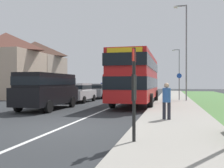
# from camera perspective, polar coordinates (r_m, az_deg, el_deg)

# --- Properties ---
(ground_plane) EXTENTS (120.00, 120.00, 0.00)m
(ground_plane) POSITION_cam_1_polar(r_m,az_deg,el_deg) (9.33, -11.93, -10.05)
(ground_plane) COLOR #2D3033
(lane_marking_centre) EXTENTS (0.14, 60.00, 0.01)m
(lane_marking_centre) POSITION_cam_1_polar(r_m,az_deg,el_deg) (16.84, -0.08, -5.40)
(lane_marking_centre) COLOR silver
(lane_marking_centre) RESTS_ON ground_plane
(pavement_near_side) EXTENTS (3.20, 68.00, 0.12)m
(pavement_near_side) POSITION_cam_1_polar(r_m,az_deg,el_deg) (14.38, 14.55, -6.16)
(pavement_near_side) COLOR #9E998E
(pavement_near_side) RESTS_ON ground_plane
(double_decker_bus) EXTENTS (2.80, 10.74, 3.70)m
(double_decker_bus) POSITION_cam_1_polar(r_m,az_deg,el_deg) (18.89, 5.87, 1.71)
(double_decker_bus) COLOR red
(double_decker_bus) RESTS_ON ground_plane
(parked_van_black) EXTENTS (2.11, 5.29, 2.25)m
(parked_van_black) POSITION_cam_1_polar(r_m,az_deg,el_deg) (15.82, -14.77, -0.94)
(parked_van_black) COLOR black
(parked_van_black) RESTS_ON ground_plane
(parked_car_white) EXTENTS (1.88, 4.22, 1.63)m
(parked_car_white) POSITION_cam_1_polar(r_m,az_deg,el_deg) (21.24, -7.60, -1.80)
(parked_car_white) COLOR silver
(parked_car_white) RESTS_ON ground_plane
(parked_car_grey) EXTENTS (1.88, 4.15, 1.57)m
(parked_car_grey) POSITION_cam_1_polar(r_m,az_deg,el_deg) (26.41, -3.26, -1.45)
(parked_car_grey) COLOR slate
(parked_car_grey) RESTS_ON ground_plane
(parked_car_blue) EXTENTS (2.00, 4.35, 1.67)m
(parked_car_blue) POSITION_cam_1_polar(r_m,az_deg,el_deg) (31.43, -0.56, -1.08)
(parked_car_blue) COLOR navy
(parked_car_blue) RESTS_ON ground_plane
(pedestrian_at_stop) EXTENTS (0.34, 0.34, 1.67)m
(pedestrian_at_stop) POSITION_cam_1_polar(r_m,az_deg,el_deg) (10.61, 12.60, -3.49)
(pedestrian_at_stop) COLOR #23232D
(pedestrian_at_stop) RESTS_ON ground_plane
(bus_stop_sign) EXTENTS (0.09, 0.52, 2.60)m
(bus_stop_sign) POSITION_cam_1_polar(r_m,az_deg,el_deg) (6.51, 5.15, -0.89)
(bus_stop_sign) COLOR black
(bus_stop_sign) RESTS_ON ground_plane
(cycle_route_sign) EXTENTS (0.44, 0.08, 2.52)m
(cycle_route_sign) POSITION_cam_1_polar(r_m,az_deg,el_deg) (22.74, 15.39, -0.34)
(cycle_route_sign) COLOR slate
(cycle_route_sign) RESTS_ON ground_plane
(street_lamp_mid) EXTENTS (1.14, 0.20, 8.48)m
(street_lamp_mid) POSITION_cam_1_polar(r_m,az_deg,el_deg) (22.56, 16.69, 8.25)
(street_lamp_mid) COLOR slate
(street_lamp_mid) RESTS_ON ground_plane
(street_lamp_far) EXTENTS (1.14, 0.20, 6.88)m
(street_lamp_far) POSITION_cam_1_polar(r_m,az_deg,el_deg) (39.66, 15.22, 3.62)
(street_lamp_far) COLOR slate
(street_lamp_far) RESTS_ON ground_plane
(house_terrace_far_side) EXTENTS (6.63, 11.44, 7.08)m
(house_terrace_far_side) POSITION_cam_1_polar(r_m,az_deg,el_deg) (31.11, -20.27, 3.72)
(house_terrace_far_side) COLOR #C1A88E
(house_terrace_far_side) RESTS_ON ground_plane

